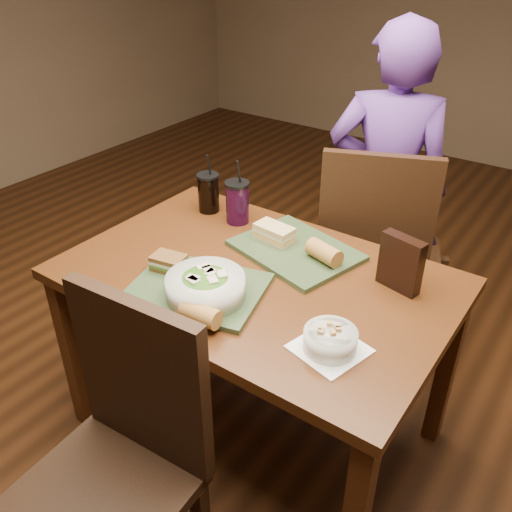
# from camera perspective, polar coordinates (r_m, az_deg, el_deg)

# --- Properties ---
(ground) EXTENTS (6.00, 6.00, 0.00)m
(ground) POSITION_cam_1_polar(r_m,az_deg,el_deg) (2.34, 0.00, -17.45)
(ground) COLOR #381C0B
(ground) RESTS_ON ground
(dining_table) EXTENTS (1.30, 0.85, 0.75)m
(dining_table) POSITION_cam_1_polar(r_m,az_deg,el_deg) (1.89, 0.00, -4.16)
(dining_table) COLOR #48240E
(dining_table) RESTS_ON ground
(chair_near) EXTENTS (0.46, 0.46, 0.99)m
(chair_near) POSITION_cam_1_polar(r_m,az_deg,el_deg) (1.59, -14.06, -19.37)
(chair_near) COLOR black
(chair_near) RESTS_ON ground
(chair_far) EXTENTS (0.59, 0.60, 1.04)m
(chair_far) POSITION_cam_1_polar(r_m,az_deg,el_deg) (2.37, 13.10, 0.63)
(chair_far) COLOR black
(chair_far) RESTS_ON ground
(diner) EXTENTS (0.63, 0.51, 1.48)m
(diner) POSITION_cam_1_polar(r_m,az_deg,el_deg) (2.52, 13.47, 6.70)
(diner) COLOR #593084
(diner) RESTS_ON ground
(tray_near) EXTENTS (0.49, 0.42, 0.02)m
(tray_near) POSITION_cam_1_polar(r_m,az_deg,el_deg) (1.76, -6.20, -3.46)
(tray_near) COLOR #304224
(tray_near) RESTS_ON dining_table
(tray_far) EXTENTS (0.49, 0.41, 0.02)m
(tray_far) POSITION_cam_1_polar(r_m,az_deg,el_deg) (1.96, 4.18, 0.61)
(tray_far) COLOR #304224
(tray_far) RESTS_ON dining_table
(salad_bowl) EXTENTS (0.25, 0.25, 0.08)m
(salad_bowl) POSITION_cam_1_polar(r_m,az_deg,el_deg) (1.68, -5.34, -3.09)
(salad_bowl) COLOR silver
(salad_bowl) RESTS_ON tray_near
(soup_bowl) EXTENTS (0.22, 0.22, 0.07)m
(soup_bowl) POSITION_cam_1_polar(r_m,az_deg,el_deg) (1.52, 7.83, -8.73)
(soup_bowl) COLOR white
(soup_bowl) RESTS_ON dining_table
(sandwich_near) EXTENTS (0.12, 0.09, 0.05)m
(sandwich_near) POSITION_cam_1_polar(r_m,az_deg,el_deg) (1.84, -9.16, -0.69)
(sandwich_near) COLOR #593819
(sandwich_near) RESTS_ON tray_near
(sandwich_far) EXTENTS (0.15, 0.09, 0.06)m
(sandwich_far) POSITION_cam_1_polar(r_m,az_deg,el_deg) (1.99, 1.93, 2.45)
(sandwich_far) COLOR tan
(sandwich_far) RESTS_ON tray_far
(baguette_near) EXTENTS (0.12, 0.07, 0.06)m
(baguette_near) POSITION_cam_1_polar(r_m,az_deg,el_deg) (1.58, -5.86, -6.10)
(baguette_near) COLOR #AD7533
(baguette_near) RESTS_ON tray_near
(baguette_far) EXTENTS (0.14, 0.10, 0.06)m
(baguette_far) POSITION_cam_1_polar(r_m,az_deg,el_deg) (1.87, 7.18, 0.37)
(baguette_far) COLOR #AD7533
(baguette_far) RESTS_ON tray_far
(cup_cola) EXTENTS (0.09, 0.09, 0.25)m
(cup_cola) POSITION_cam_1_polar(r_m,az_deg,el_deg) (2.23, -5.03, 6.67)
(cup_cola) COLOR black
(cup_cola) RESTS_ON dining_table
(cup_berry) EXTENTS (0.10, 0.10, 0.26)m
(cup_berry) POSITION_cam_1_polar(r_m,az_deg,el_deg) (2.13, -1.98, 5.70)
(cup_berry) COLOR black
(cup_berry) RESTS_ON dining_table
(chip_bag) EXTENTS (0.15, 0.07, 0.19)m
(chip_bag) POSITION_cam_1_polar(r_m,az_deg,el_deg) (1.78, 15.00, -0.74)
(chip_bag) COLOR black
(chip_bag) RESTS_ON dining_table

